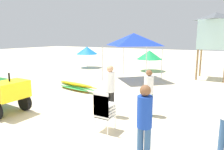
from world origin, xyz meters
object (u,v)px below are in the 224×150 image
at_px(stacked_plastic_chairs, 103,109).
at_px(lifeguard_near_right, 144,120).
at_px(lifeguard_far_right, 110,87).
at_px(popup_canopy, 134,39).
at_px(beach_umbrella_mid, 149,55).
at_px(lifeguard_near_left, 149,90).
at_px(beach_umbrella_far, 87,50).
at_px(lifeguard_tower, 215,31).
at_px(surfboard_pile, 76,86).

relative_size(stacked_plastic_chairs, lifeguard_near_right, 0.68).
xyz_separation_m(lifeguard_far_right, popup_canopy, (-1.92, 6.07, 1.51)).
relative_size(stacked_plastic_chairs, beach_umbrella_mid, 0.60).
height_order(stacked_plastic_chairs, lifeguard_far_right, lifeguard_far_right).
relative_size(lifeguard_near_left, popup_canopy, 0.55).
relative_size(lifeguard_near_right, popup_canopy, 0.60).
distance_m(lifeguard_near_right, beach_umbrella_far, 14.64).
relative_size(popup_canopy, beach_umbrella_far, 1.53).
distance_m(popup_canopy, lifeguard_tower, 5.09).
height_order(stacked_plastic_chairs, surfboard_pile, stacked_plastic_chairs).
relative_size(lifeguard_near_left, lifeguard_tower, 0.38).
xyz_separation_m(stacked_plastic_chairs, lifeguard_far_right, (-0.46, 1.16, 0.33)).
bearing_deg(popup_canopy, surfboard_pile, -109.37).
bearing_deg(beach_umbrella_mid, lifeguard_near_right, -70.17).
bearing_deg(lifeguard_near_right, beach_umbrella_far, 131.58).
distance_m(stacked_plastic_chairs, lifeguard_near_left, 2.00).
bearing_deg(beach_umbrella_mid, stacked_plastic_chairs, -76.15).
distance_m(surfboard_pile, lifeguard_near_left, 4.69).
bearing_deg(surfboard_pile, lifeguard_near_left, -17.54).
distance_m(lifeguard_near_left, popup_canopy, 6.36).
height_order(stacked_plastic_chairs, lifeguard_near_right, lifeguard_near_right).
relative_size(stacked_plastic_chairs, popup_canopy, 0.41).
height_order(popup_canopy, beach_umbrella_mid, popup_canopy).
bearing_deg(lifeguard_near_left, beach_umbrella_mid, 110.18).
height_order(surfboard_pile, lifeguard_near_left, lifeguard_near_left).
bearing_deg(lifeguard_near_left, lifeguard_near_right, -71.33).
height_order(lifeguard_near_left, beach_umbrella_far, beach_umbrella_far).
bearing_deg(surfboard_pile, beach_umbrella_far, 122.70).
bearing_deg(popup_canopy, lifeguard_tower, 32.32).
relative_size(surfboard_pile, beach_umbrella_far, 1.37).
xyz_separation_m(stacked_plastic_chairs, surfboard_pile, (-3.77, 3.27, -0.50)).
xyz_separation_m(lifeguard_tower, beach_umbrella_far, (-10.03, 0.12, -1.54)).
relative_size(lifeguard_far_right, lifeguard_tower, 0.42).
xyz_separation_m(popup_canopy, beach_umbrella_mid, (-0.35, 3.83, -1.25)).
xyz_separation_m(lifeguard_tower, beach_umbrella_mid, (-4.63, 1.12, -1.77)).
relative_size(lifeguard_tower, beach_umbrella_mid, 2.08).
relative_size(stacked_plastic_chairs, lifeguard_tower, 0.29).
xyz_separation_m(surfboard_pile, lifeguard_tower, (5.67, 6.67, 2.86)).
xyz_separation_m(stacked_plastic_chairs, beach_umbrella_mid, (-2.73, 11.06, 0.59)).
relative_size(lifeguard_near_right, lifeguard_tower, 0.42).
relative_size(stacked_plastic_chairs, surfboard_pile, 0.46).
height_order(stacked_plastic_chairs, lifeguard_near_left, lifeguard_near_left).
height_order(lifeguard_near_right, beach_umbrella_mid, lifeguard_near_right).
bearing_deg(stacked_plastic_chairs, lifeguard_near_right, -29.32).
distance_m(lifeguard_tower, beach_umbrella_far, 10.15).
bearing_deg(stacked_plastic_chairs, beach_umbrella_far, 128.95).
xyz_separation_m(lifeguard_near_left, lifeguard_tower, (1.25, 8.06, 2.14)).
bearing_deg(surfboard_pile, lifeguard_near_right, -37.84).
bearing_deg(lifeguard_far_right, beach_umbrella_mid, 102.87).
distance_m(lifeguard_near_right, beach_umbrella_mid, 12.70).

